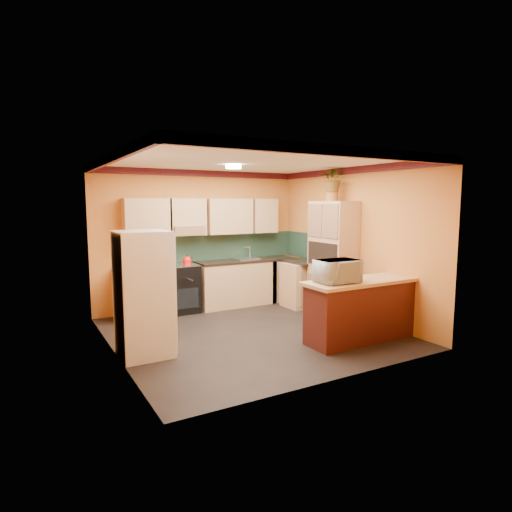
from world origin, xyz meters
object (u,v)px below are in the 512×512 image
Objects in this scene: stove at (182,289)px; breakfast_bar at (362,312)px; microwave at (337,271)px; fridge at (144,294)px; pantry at (333,259)px; base_cabinets_back at (212,286)px.

breakfast_bar is at bearing -58.65° from stove.
microwave is at bearing -66.30° from stove.
pantry is at bearing 6.77° from fridge.
pantry reaches higher than fridge.
fridge reaches higher than base_cabinets_back.
microwave reaches higher than breakfast_bar.
fridge is at bearing 160.31° from microwave.
base_cabinets_back is 6.10× the size of microwave.
fridge is at bearing -121.99° from stove.
microwave is (1.29, -2.94, 0.64)m from stove.
stove is at bearing 114.92° from microwave.
base_cabinets_back is at bearing 138.27° from pantry.
breakfast_bar is at bearing 1.23° from microwave.
microwave is at bearing -77.23° from base_cabinets_back.
fridge is at bearing 162.31° from breakfast_bar.
pantry is 1.17× the size of breakfast_bar.
stove is 0.51× the size of breakfast_bar.
pantry is 1.62m from breakfast_bar.
fridge is 0.94× the size of breakfast_bar.
microwave is at bearing -127.55° from pantry.
stove reaches higher than base_cabinets_back.
base_cabinets_back is 0.63m from stove.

